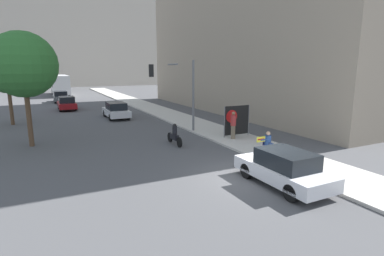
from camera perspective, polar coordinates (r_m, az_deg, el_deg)
The scene contains 15 objects.
ground_plane at distance 13.10m, azimuth 11.16°, elevation -9.44°, with size 160.00×160.00×0.00m, color #4F4F51.
sidewalk_curb at distance 27.35m, azimuth -2.41°, elevation 1.84°, with size 3.18×90.00×0.13m, color beige.
building_backdrop_far at distance 84.19m, azimuth -23.56°, elevation 15.80°, with size 52.00×12.00×24.74m.
seated_protester at distance 16.25m, azimuth 14.36°, elevation -2.61°, with size 1.00×0.77×1.21m.
jogger_on_sidewalk at distance 19.27m, azimuth 7.86°, elevation 0.57°, with size 0.34×0.34×1.76m.
protest_banner at distance 20.05m, azimuth 8.49°, elevation 1.49°, with size 1.99×0.06×2.04m.
traffic_light_pole at distance 21.12m, azimuth -2.92°, elevation 8.51°, with size 3.17×2.93×5.01m.
parked_car_curbside at distance 12.44m, azimuth 17.10°, elevation -7.33°, with size 1.79×4.14×1.45m.
car_on_road_nearest at distance 28.65m, azimuth -14.25°, elevation 3.29°, with size 1.79×4.34×1.48m.
car_on_road_midblock at distance 36.04m, azimuth -22.74°, elevation 4.37°, with size 1.79×4.12×1.49m.
car_on_road_distant at distance 44.62m, azimuth -23.73°, elevation 5.49°, with size 1.81×4.43×1.50m.
city_bus_on_road at distance 55.90m, azimuth -23.90°, elevation 7.70°, with size 2.54×11.32×3.35m.
motorcycle_on_road at distance 18.24m, azimuth -3.34°, elevation -1.46°, with size 0.28×2.06×1.30m.
street_tree_near_curb at distance 19.85m, azimuth -29.47°, elevation 10.43°, with size 3.76×3.76×6.67m.
street_tree_midblock at distance 28.36m, azimuth -31.82°, elevation 9.05°, with size 3.41×3.41×6.00m.
Camera 1 is at (-7.60, -9.62, 4.62)m, focal length 28.00 mm.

